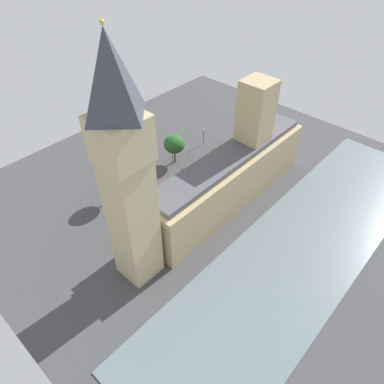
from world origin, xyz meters
TOP-DOWN VIEW (x-y plane):
  - ground_plane at (0.00, 0.00)m, footprint 128.62×128.62m
  - river_thames at (-28.68, 0.00)m, footprint 29.22×115.75m
  - parliament_building at (-1.99, -1.67)m, footprint 12.53×58.62m
  - clock_tower at (-2.06, 34.56)m, footprint 9.55×9.55m
  - car_black_leading at (12.34, -23.30)m, footprint 2.03×4.54m
  - double_decker_bus_trailing at (12.54, -14.91)m, footprint 2.76×10.53m
  - car_dark_green_opposite_hall at (15.00, -1.63)m, footprint 2.01×4.18m
  - car_blue_under_trees at (13.27, 5.99)m, footprint 2.08×4.68m
  - double_decker_bus_far_end at (12.77, 14.34)m, footprint 2.83×10.55m
  - pedestrian_near_tower at (7.59, 23.31)m, footprint 0.59×0.66m
  - plane_tree_kerbside at (23.41, -3.56)m, footprint 7.14×7.14m
  - plane_tree_corner at (23.43, 23.25)m, footprint 6.52×6.52m
  - street_lamp_by_river_gate at (23.52, -18.51)m, footprint 0.56×0.56m
  - street_lamp_midblock at (23.21, -2.31)m, footprint 0.56×0.56m

SIDE VIEW (x-z plane):
  - ground_plane at x=0.00m, z-range 0.00..0.00m
  - river_thames at x=-28.68m, z-range 0.00..0.25m
  - pedestrian_near_tower at x=7.59m, z-range -0.08..1.49m
  - car_dark_green_opposite_hall at x=15.00m, z-range 0.02..1.76m
  - car_black_leading at x=12.34m, z-range 0.02..1.76m
  - car_blue_under_trees at x=13.27m, z-range 0.02..1.76m
  - double_decker_bus_trailing at x=12.54m, z-range 0.26..5.01m
  - double_decker_bus_far_end at x=12.77m, z-range 0.26..5.01m
  - street_lamp_by_river_gate at x=23.52m, z-range 1.24..7.40m
  - street_lamp_midblock at x=23.21m, z-range 1.31..8.20m
  - plane_tree_kerbside at x=23.41m, z-range 2.07..12.34m
  - plane_tree_corner at x=23.43m, z-range 2.38..12.76m
  - parliament_building at x=-1.99m, z-range -7.58..27.19m
  - clock_tower at x=-2.06m, z-range 1.04..59.68m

